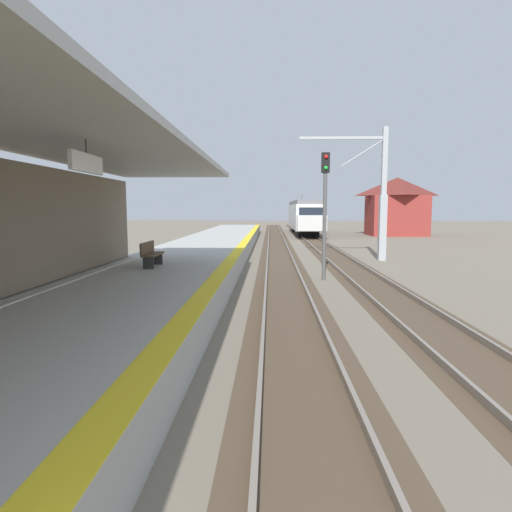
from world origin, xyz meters
TOP-DOWN VIEW (x-y plane):
  - station_platform at (-2.50, 16.00)m, footprint 5.00×80.00m
  - track_pair_nearest_platform at (1.90, 20.00)m, footprint 2.34×120.00m
  - track_pair_middle at (5.30, 20.00)m, footprint 2.34×120.00m
  - approaching_train at (5.30, 51.09)m, footprint 2.93×19.60m
  - rail_signal_post at (3.56, 17.82)m, footprint 0.32×0.34m
  - catenary_pylon_far_side at (7.44, 24.93)m, footprint 5.00×0.40m
  - platform_bench at (-2.90, 15.14)m, footprint 0.45×1.60m
  - distant_trackside_house at (15.34, 48.66)m, footprint 6.60×5.28m

SIDE VIEW (x-z plane):
  - track_pair_nearest_platform at x=1.90m, z-range -0.03..0.13m
  - track_pair_middle at x=5.30m, z-range -0.03..0.13m
  - station_platform at x=-2.50m, z-range 0.00..0.90m
  - platform_bench at x=-2.90m, z-range 0.93..1.81m
  - approaching_train at x=5.30m, z-range -0.20..4.56m
  - rail_signal_post at x=3.56m, z-range 0.59..5.79m
  - distant_trackside_house at x=15.34m, z-range 0.14..6.54m
  - catenary_pylon_far_side at x=7.44m, z-range -0.15..7.35m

